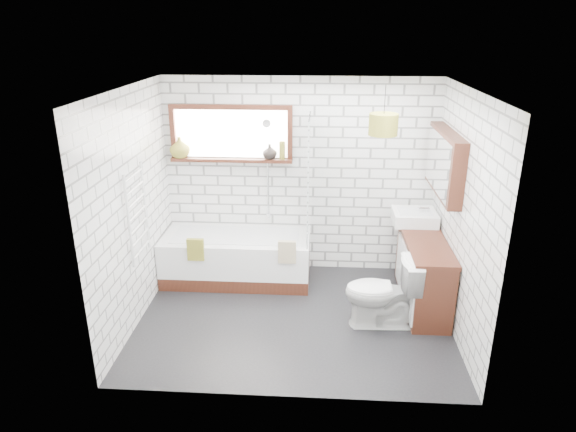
# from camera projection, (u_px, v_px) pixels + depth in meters

# --- Properties ---
(floor) EXTENTS (3.40, 2.60, 0.01)m
(floor) POSITION_uv_depth(u_px,v_px,m) (294.00, 318.00, 5.74)
(floor) COLOR black
(floor) RESTS_ON ground
(ceiling) EXTENTS (3.40, 2.60, 0.01)m
(ceiling) POSITION_uv_depth(u_px,v_px,m) (295.00, 89.00, 4.85)
(ceiling) COLOR white
(ceiling) RESTS_ON ground
(wall_back) EXTENTS (3.40, 0.01, 2.50)m
(wall_back) POSITION_uv_depth(u_px,v_px,m) (300.00, 177.00, 6.52)
(wall_back) COLOR white
(wall_back) RESTS_ON ground
(wall_front) EXTENTS (3.40, 0.01, 2.50)m
(wall_front) POSITION_uv_depth(u_px,v_px,m) (285.00, 270.00, 4.08)
(wall_front) COLOR white
(wall_front) RESTS_ON ground
(wall_left) EXTENTS (0.01, 2.60, 2.50)m
(wall_left) POSITION_uv_depth(u_px,v_px,m) (133.00, 209.00, 5.40)
(wall_left) COLOR white
(wall_left) RESTS_ON ground
(wall_right) EXTENTS (0.01, 2.60, 2.50)m
(wall_right) POSITION_uv_depth(u_px,v_px,m) (462.00, 217.00, 5.20)
(wall_right) COLOR white
(wall_right) RESTS_ON ground
(window) EXTENTS (1.52, 0.16, 0.68)m
(window) POSITION_uv_depth(u_px,v_px,m) (231.00, 134.00, 6.33)
(window) COLOR #35160E
(window) RESTS_ON wall_back
(towel_radiator) EXTENTS (0.06, 0.52, 1.00)m
(towel_radiator) POSITION_uv_depth(u_px,v_px,m) (137.00, 214.00, 5.41)
(towel_radiator) COLOR white
(towel_radiator) RESTS_ON wall_left
(mirror_cabinet) EXTENTS (0.16, 1.20, 0.70)m
(mirror_cabinet) POSITION_uv_depth(u_px,v_px,m) (445.00, 163.00, 5.62)
(mirror_cabinet) COLOR #35160E
(mirror_cabinet) RESTS_ON wall_right
(shower_riser) EXTENTS (0.02, 0.02, 1.30)m
(shower_riser) POSITION_uv_depth(u_px,v_px,m) (268.00, 170.00, 6.46)
(shower_riser) COLOR silver
(shower_riser) RESTS_ON wall_back
(bathtub) EXTENTS (1.84, 0.81, 0.59)m
(bathtub) POSITION_uv_depth(u_px,v_px,m) (237.00, 257.00, 6.52)
(bathtub) COLOR white
(bathtub) RESTS_ON floor
(shower_screen) EXTENTS (0.02, 0.72, 1.50)m
(shower_screen) POSITION_uv_depth(u_px,v_px,m) (309.00, 179.00, 6.09)
(shower_screen) COLOR white
(shower_screen) RESTS_ON bathtub
(towel_green) EXTENTS (0.20, 0.05, 0.27)m
(towel_green) POSITION_uv_depth(u_px,v_px,m) (196.00, 250.00, 6.07)
(towel_green) COLOR olive
(towel_green) RESTS_ON bathtub
(towel_beige) EXTENTS (0.21, 0.05, 0.27)m
(towel_beige) POSITION_uv_depth(u_px,v_px,m) (287.00, 252.00, 6.00)
(towel_beige) COLOR tan
(towel_beige) RESTS_ON bathtub
(vanity) EXTENTS (0.45, 1.41, 0.80)m
(vanity) POSITION_uv_depth(u_px,v_px,m) (423.00, 271.00, 5.91)
(vanity) COLOR #35160E
(vanity) RESTS_ON floor
(basin) EXTENTS (0.52, 0.45, 0.15)m
(basin) POSITION_uv_depth(u_px,v_px,m) (414.00, 217.00, 6.21)
(basin) COLOR white
(basin) RESTS_ON vanity
(tap) EXTENTS (0.03, 0.03, 0.14)m
(tap) POSITION_uv_depth(u_px,v_px,m) (428.00, 214.00, 6.19)
(tap) COLOR silver
(tap) RESTS_ON vanity
(toilet) EXTENTS (0.48, 0.80, 0.80)m
(toilet) POSITION_uv_depth(u_px,v_px,m) (382.00, 292.00, 5.47)
(toilet) COLOR white
(toilet) RESTS_ON floor
(vase_olive) EXTENTS (0.30, 0.30, 0.26)m
(vase_olive) POSITION_uv_depth(u_px,v_px,m) (180.00, 149.00, 6.41)
(vase_olive) COLOR olive
(vase_olive) RESTS_ON window
(vase_dark) EXTENTS (0.21, 0.21, 0.19)m
(vase_dark) POSITION_uv_depth(u_px,v_px,m) (270.00, 153.00, 6.35)
(vase_dark) COLOR black
(vase_dark) RESTS_ON window
(bottle) EXTENTS (0.08, 0.08, 0.22)m
(bottle) POSITION_uv_depth(u_px,v_px,m) (282.00, 152.00, 6.34)
(bottle) COLOR olive
(bottle) RESTS_ON window
(pendant) EXTENTS (0.30, 0.30, 0.22)m
(pendant) POSITION_uv_depth(u_px,v_px,m) (383.00, 124.00, 5.32)
(pendant) COLOR olive
(pendant) RESTS_ON ceiling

